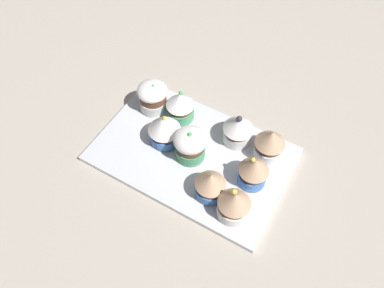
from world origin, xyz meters
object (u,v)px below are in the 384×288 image
Objects in this scene: cupcake_3 at (153,96)px; cupcake_4 at (254,170)px; cupcake_8 at (210,185)px; cupcake_7 at (234,204)px; cupcake_5 at (188,143)px; cupcake_0 at (270,143)px; baking_tray at (192,154)px; cupcake_2 at (180,106)px; cupcake_6 at (163,130)px; cupcake_1 at (238,129)px.

cupcake_3 is 0.95× the size of cupcake_4.
cupcake_4 reaches higher than cupcake_8.
cupcake_3 is 1.00× the size of cupcake_7.
cupcake_0 is at bearing -149.94° from cupcake_5.
cupcake_3 is at bearing -31.14° from cupcake_8.
baking_tray is 10.27cm from cupcake_8.
cupcake_7 reaches higher than baking_tray.
cupcake_7 is (-19.41, 14.36, -0.10)cm from cupcake_2.
cupcake_6 reaches higher than cupcake_8.
cupcake_1 is (-6.27, -7.20, 4.33)cm from baking_tray.
cupcake_1 is at bearing -66.50° from cupcake_7.
cupcake_1 reaches higher than cupcake_2.
cupcake_4 is at bearing -176.30° from cupcake_5.
cupcake_0 is at bearing -177.85° from cupcake_3.
cupcake_5 is 9.51cm from cupcake_8.
cupcake_2 is at bearing -45.38° from baking_tray.
cupcake_2 is at bearing -86.15° from cupcake_6.
cupcake_2 is 1.13× the size of cupcake_8.
baking_tray is 5.37× the size of cupcake_0.
cupcake_7 is at bearing 159.52° from cupcake_6.
cupcake_5 is at bearing 178.22° from cupcake_6.
cupcake_6 is at bearing 31.55° from cupcake_1.
cupcake_7 is at bearing 88.64° from cupcake_4.
cupcake_0 is 6.70cm from cupcake_1.
cupcake_3 is at bearing 2.15° from cupcake_0.
cupcake_0 is at bearing -113.14° from cupcake_8.
cupcake_6 reaches higher than cupcake_4.
cupcake_6 reaches higher than cupcake_7.
cupcake_0 is at bearing -179.14° from cupcake_2.
cupcake_8 is at bearing -14.73° from cupcake_7.
cupcake_3 is at bearing -25.29° from baking_tray.
cupcake_5 is at bearing 49.49° from cupcake_1.
cupcake_3 is (6.26, 0.68, 0.05)cm from cupcake_2.
cupcake_2 is 0.96× the size of cupcake_4.
cupcake_6 is (12.51, 7.68, 0.09)cm from cupcake_1.
cupcake_0 is at bearing -151.28° from baking_tray.
cupcake_2 is 1.02× the size of cupcake_7.
cupcake_4 is (0.11, 6.90, 0.07)cm from cupcake_0.
cupcake_5 is at bearing -27.68° from cupcake_7.
cupcake_2 is (6.73, -6.82, 4.07)cm from baking_tray.
cupcake_5 is (0.44, 0.66, 4.30)cm from baking_tray.
cupcake_6 is at bearing 4.36° from baking_tray.
cupcake_6 is (19.21, 7.59, 0.18)cm from cupcake_0.
baking_tray is 6.01× the size of cupcake_8.
cupcake_4 reaches higher than cupcake_3.
cupcake_1 reaches higher than cupcake_8.
cupcake_2 is 0.97× the size of cupcake_5.
cupcake_8 is (5.37, -1.41, -0.16)cm from cupcake_7.
cupcake_4 is 19.12cm from cupcake_6.
cupcake_0 is at bearing -90.87° from cupcake_4.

